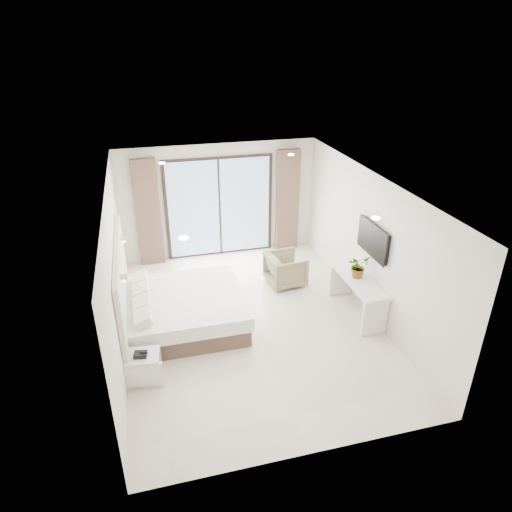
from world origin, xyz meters
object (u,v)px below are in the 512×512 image
object	(u,v)px
nightstand	(143,367)
console_desk	(358,288)
armchair	(286,268)
bed	(184,310)

from	to	relation	value
nightstand	console_desk	bearing A→B (deg)	18.99
nightstand	armchair	size ratio (longest dim) A/B	0.75
console_desk	bed	bearing A→B (deg)	171.98
bed	console_desk	xyz separation A→B (m)	(3.27, -0.46, 0.25)
console_desk	armchair	world-z (taller)	same
nightstand	console_desk	distance (m)	4.17
nightstand	bed	bearing A→B (deg)	66.38
console_desk	armchair	bearing A→B (deg)	124.01
nightstand	armchair	world-z (taller)	armchair
bed	armchair	world-z (taller)	armchair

